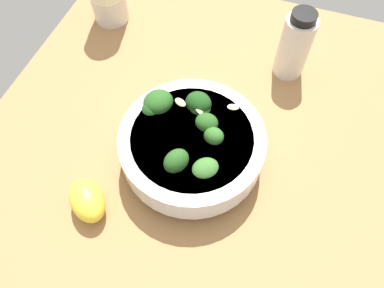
{
  "coord_description": "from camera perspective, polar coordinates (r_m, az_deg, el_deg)",
  "views": [
    {
      "loc": [
        6.38,
        -28.72,
        47.97
      ],
      "look_at": [
        -2.17,
        -4.0,
        4.0
      ],
      "focal_mm": 34.17,
      "sensor_mm": 36.0,
      "label": 1
    }
  ],
  "objects": [
    {
      "name": "bowl_of_broccoli",
      "position": [
        0.51,
        -0.14,
        0.24
      ],
      "size": [
        20.32,
        20.32,
        8.38
      ],
      "color": "white",
      "rests_on": "ground_plane"
    },
    {
      "name": "bottle_tall",
      "position": [
        0.63,
        15.74,
        14.6
      ],
      "size": [
        5.04,
        5.04,
        12.13
      ],
      "color": "beige",
      "rests_on": "ground_plane"
    },
    {
      "name": "ground_plane",
      "position": [
        0.58,
        3.32,
        -0.46
      ],
      "size": [
        71.33,
        71.33,
        4.11
      ],
      "primitive_type": "cube",
      "color": "#996D42"
    },
    {
      "name": "lemon_wedge",
      "position": [
        0.51,
        -16.04,
        -8.45
      ],
      "size": [
        7.86,
        7.7,
        4.4
      ],
      "primitive_type": "ellipsoid",
      "rotation": [
        0.0,
        0.0,
        5.55
      ],
      "color": "yellow",
      "rests_on": "ground_plane"
    }
  ]
}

